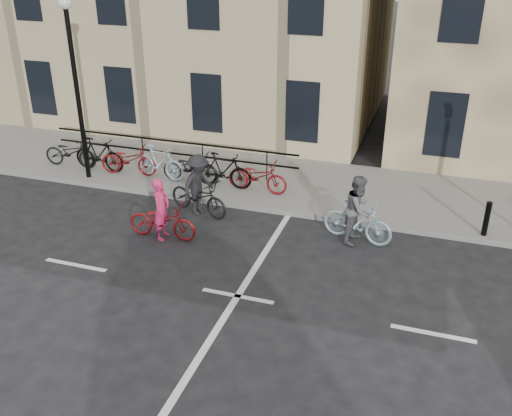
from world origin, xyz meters
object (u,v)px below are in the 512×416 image
(cyclist_pink, at_px, (162,218))
(cyclist_dark, at_px, (198,191))
(lamp_post, at_px, (74,68))
(cyclist_grey, at_px, (358,215))

(cyclist_pink, height_order, cyclist_dark, cyclist_dark)
(lamp_post, height_order, cyclist_grey, lamp_post)
(lamp_post, distance_m, cyclist_grey, 9.00)
(lamp_post, relative_size, cyclist_dark, 2.62)
(cyclist_grey, relative_size, cyclist_dark, 0.92)
(cyclist_pink, relative_size, cyclist_grey, 0.97)
(cyclist_pink, bearing_deg, cyclist_grey, -75.13)
(lamp_post, relative_size, cyclist_grey, 2.84)
(cyclist_pink, bearing_deg, lamp_post, 54.75)
(lamp_post, distance_m, cyclist_dark, 5.10)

